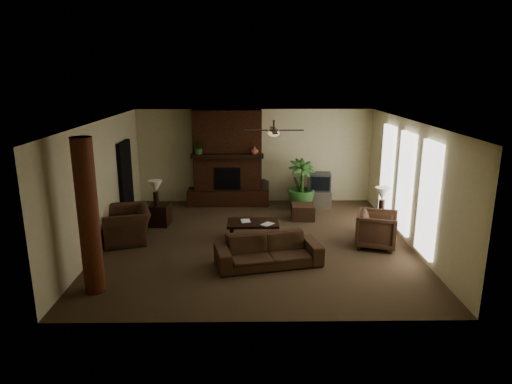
{
  "coord_description": "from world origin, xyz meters",
  "views": [
    {
      "loc": [
        -0.14,
        -9.87,
        3.82
      ],
      "look_at": [
        0.0,
        0.4,
        1.1
      ],
      "focal_mm": 31.6,
      "sensor_mm": 36.0,
      "label": 1
    }
  ],
  "objects_px": {
    "coffee_table": "(253,224)",
    "side_table_left": "(160,215)",
    "side_table_right": "(379,224)",
    "lamp_right": "(382,196)",
    "armchair_left": "(126,219)",
    "sofa": "(268,246)",
    "floor_plant": "(301,196)",
    "log_column": "(88,217)",
    "lamp_left": "(156,188)",
    "tv_stand": "(317,199)",
    "ottoman": "(303,212)",
    "floor_vase": "(263,190)",
    "armchair_right": "(377,228)"
  },
  "relations": [
    {
      "from": "tv_stand",
      "to": "side_table_right",
      "type": "distance_m",
      "value": 2.64
    },
    {
      "from": "log_column",
      "to": "ottoman",
      "type": "height_order",
      "value": "log_column"
    },
    {
      "from": "log_column",
      "to": "armchair_left",
      "type": "height_order",
      "value": "log_column"
    },
    {
      "from": "floor_vase",
      "to": "lamp_right",
      "type": "distance_m",
      "value": 3.94
    },
    {
      "from": "armchair_left",
      "to": "lamp_right",
      "type": "bearing_deg",
      "value": 74.33
    },
    {
      "from": "floor_plant",
      "to": "lamp_right",
      "type": "xyz_separation_m",
      "value": [
        1.69,
        -2.17,
        0.59
      ]
    },
    {
      "from": "log_column",
      "to": "armchair_right",
      "type": "distance_m",
      "value": 6.11
    },
    {
      "from": "sofa",
      "to": "coffee_table",
      "type": "height_order",
      "value": "sofa"
    },
    {
      "from": "coffee_table",
      "to": "tv_stand",
      "type": "height_order",
      "value": "tv_stand"
    },
    {
      "from": "side_table_right",
      "to": "lamp_right",
      "type": "height_order",
      "value": "lamp_right"
    },
    {
      "from": "sofa",
      "to": "lamp_left",
      "type": "height_order",
      "value": "lamp_left"
    },
    {
      "from": "log_column",
      "to": "sofa",
      "type": "xyz_separation_m",
      "value": [
        3.18,
        1.1,
        -0.98
      ]
    },
    {
      "from": "tv_stand",
      "to": "lamp_left",
      "type": "xyz_separation_m",
      "value": [
        -4.36,
        -1.63,
        0.75
      ]
    },
    {
      "from": "coffee_table",
      "to": "side_table_right",
      "type": "relative_size",
      "value": 2.18
    },
    {
      "from": "coffee_table",
      "to": "side_table_left",
      "type": "distance_m",
      "value": 2.63
    },
    {
      "from": "ottoman",
      "to": "lamp_right",
      "type": "bearing_deg",
      "value": -37.27
    },
    {
      "from": "coffee_table",
      "to": "floor_vase",
      "type": "height_order",
      "value": "floor_vase"
    },
    {
      "from": "sofa",
      "to": "armchair_right",
      "type": "height_order",
      "value": "armchair_right"
    },
    {
      "from": "side_table_right",
      "to": "armchair_right",
      "type": "bearing_deg",
      "value": -109.21
    },
    {
      "from": "lamp_left",
      "to": "armchair_left",
      "type": "bearing_deg",
      "value": -115.0
    },
    {
      "from": "log_column",
      "to": "side_table_left",
      "type": "relative_size",
      "value": 5.09
    },
    {
      "from": "floor_plant",
      "to": "side_table_right",
      "type": "bearing_deg",
      "value": -51.66
    },
    {
      "from": "log_column",
      "to": "ottoman",
      "type": "relative_size",
      "value": 4.67
    },
    {
      "from": "armchair_left",
      "to": "floor_plant",
      "type": "bearing_deg",
      "value": 101.07
    },
    {
      "from": "side_table_left",
      "to": "armchair_left",
      "type": "bearing_deg",
      "value": -116.2
    },
    {
      "from": "log_column",
      "to": "lamp_right",
      "type": "distance_m",
      "value": 6.59
    },
    {
      "from": "sofa",
      "to": "armchair_left",
      "type": "xyz_separation_m",
      "value": [
        -3.26,
        1.43,
        0.11
      ]
    },
    {
      "from": "armchair_left",
      "to": "side_table_right",
      "type": "height_order",
      "value": "armchair_left"
    },
    {
      "from": "sofa",
      "to": "armchair_right",
      "type": "distance_m",
      "value": 2.67
    },
    {
      "from": "log_column",
      "to": "coffee_table",
      "type": "xyz_separation_m",
      "value": [
        2.87,
        2.58,
        -1.03
      ]
    },
    {
      "from": "floor_plant",
      "to": "sofa",
      "type": "bearing_deg",
      "value": -105.7
    },
    {
      "from": "sofa",
      "to": "floor_plant",
      "type": "distance_m",
      "value": 4.01
    },
    {
      "from": "lamp_right",
      "to": "tv_stand",
      "type": "bearing_deg",
      "value": 115.93
    },
    {
      "from": "tv_stand",
      "to": "side_table_left",
      "type": "bearing_deg",
      "value": -151.51
    },
    {
      "from": "armchair_left",
      "to": "armchair_right",
      "type": "xyz_separation_m",
      "value": [
        5.75,
        -0.45,
        -0.08
      ]
    },
    {
      "from": "sofa",
      "to": "log_column",
      "type": "bearing_deg",
      "value": -173.48
    },
    {
      "from": "floor_vase",
      "to": "side_table_left",
      "type": "xyz_separation_m",
      "value": [
        -2.73,
        -1.9,
        -0.16
      ]
    },
    {
      "from": "armchair_left",
      "to": "lamp_left",
      "type": "height_order",
      "value": "lamp_left"
    },
    {
      "from": "log_column",
      "to": "lamp_left",
      "type": "xyz_separation_m",
      "value": [
        0.42,
        3.59,
        -0.4
      ]
    },
    {
      "from": "lamp_right",
      "to": "side_table_left",
      "type": "bearing_deg",
      "value": 171.12
    },
    {
      "from": "armchair_right",
      "to": "lamp_left",
      "type": "relative_size",
      "value": 1.37
    },
    {
      "from": "sofa",
      "to": "floor_plant",
      "type": "bearing_deg",
      "value": 61.73
    },
    {
      "from": "sofa",
      "to": "side_table_right",
      "type": "relative_size",
      "value": 3.89
    },
    {
      "from": "floor_vase",
      "to": "floor_plant",
      "type": "height_order",
      "value": "floor_plant"
    },
    {
      "from": "lamp_left",
      "to": "armchair_right",
      "type": "bearing_deg",
      "value": -16.15
    },
    {
      "from": "log_column",
      "to": "tv_stand",
      "type": "relative_size",
      "value": 3.29
    },
    {
      "from": "side_table_right",
      "to": "log_column",
      "type": "bearing_deg",
      "value": -154.38
    },
    {
      "from": "lamp_left",
      "to": "side_table_left",
      "type": "bearing_deg",
      "value": 45.79
    },
    {
      "from": "armchair_left",
      "to": "side_table_left",
      "type": "relative_size",
      "value": 2.19
    },
    {
      "from": "sofa",
      "to": "tv_stand",
      "type": "distance_m",
      "value": 4.42
    }
  ]
}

